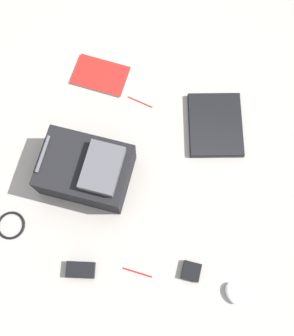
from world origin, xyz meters
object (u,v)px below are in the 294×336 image
Objects in this scene: pen_blue at (140,102)px; laptop at (215,125)px; book_red at (101,75)px; earbud_pouch at (191,271)px; power_brick at (81,270)px; pen_black at (137,273)px; backpack at (87,170)px; computer_mouse at (234,293)px; cable_coil at (11,225)px.

laptop is at bearing -101.35° from pen_blue.
book_red is 3.69× the size of earbud_pouch.
pen_black is at bearing -84.79° from power_brick.
laptop is 0.70m from earbud_pouch.
pen_blue is 0.85m from earbud_pouch.
backpack is at bearing 54.43° from earbud_pouch.
book_red is at bearing 31.83° from earbud_pouch.
backpack reaches higher than pen_blue.
earbud_pouch is at bearing -156.60° from pen_blue.
earbud_pouch is at bearing 128.24° from computer_mouse.
earbud_pouch is at bearing -148.17° from book_red.
backpack is at bearing 120.44° from laptop.
earbud_pouch is (-0.70, 0.04, -0.00)m from laptop.
power_brick is at bearing -175.56° from book_red.
laptop is (0.33, -0.56, -0.08)m from backpack.
backpack is at bearing 5.04° from power_brick.
cable_coil is at bearing 131.83° from backpack.
laptop is 4.56× the size of earbud_pouch.
laptop is 2.82× the size of cable_coil.
backpack is 5.35× the size of earbud_pouch.
computer_mouse reaches higher than laptop.
power_brick is 0.92× the size of pen_blue.
book_red reaches higher than cable_coil.
book_red is 3.07× the size of computer_mouse.
computer_mouse is 1.20× the size of earbud_pouch.
book_red is 0.85m from cable_coil.
laptop is 0.39m from pen_blue.
pen_black is (-0.74, 0.28, -0.01)m from laptop.
computer_mouse is at bearing -90.61° from power_brick.
backpack is 0.44m from power_brick.
backpack is at bearing -48.17° from cable_coil.
power_brick is (-0.15, -0.35, 0.01)m from cable_coil.
book_red is 0.25m from pen_blue.
pen_black is at bearing 143.57° from computer_mouse.
pen_blue is at bearing -24.14° from backpack.
cable_coil is 0.84m from earbud_pouch.
computer_mouse is (-0.44, -0.71, -0.08)m from backpack.
book_red reaches higher than pen_blue.
book_red is 2.28× the size of cable_coil.
pen_blue is (0.84, -0.14, -0.01)m from power_brick.
book_red is 2.15× the size of pen_blue.
laptop reaches higher than cable_coil.
power_brick reaches higher than laptop.
computer_mouse reaches higher than cable_coil.
earbud_pouch is at bearing -125.57° from backpack.
book_red is at bearing 4.44° from power_brick.
pen_blue is 1.71× the size of earbud_pouch.
book_red is 1.22m from computer_mouse.
book_red is at bearing 62.02° from pen_blue.
pen_blue is (0.85, 0.53, -0.02)m from computer_mouse.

